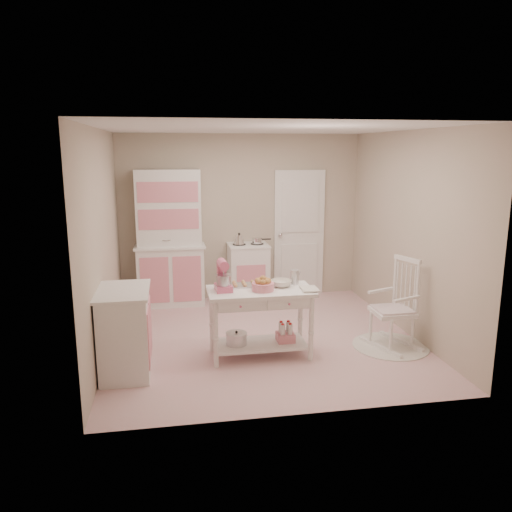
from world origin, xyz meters
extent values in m
plane|color=pink|center=(0.00, 0.00, 0.00)|extent=(3.80, 3.80, 0.00)
cube|color=white|center=(0.00, 0.00, 2.60)|extent=(3.80, 3.80, 0.04)
cube|color=#B5AB93|center=(0.00, 1.90, 1.30)|extent=(3.80, 0.04, 2.60)
cube|color=#B5AB93|center=(0.00, -1.90, 1.30)|extent=(3.80, 0.04, 2.60)
cube|color=#B5AB93|center=(-1.90, 0.00, 1.30)|extent=(0.04, 3.80, 2.60)
cube|color=#B5AB93|center=(1.90, 0.00, 1.30)|extent=(0.04, 3.80, 2.60)
cube|color=white|center=(0.95, 1.87, 1.02)|extent=(0.82, 0.05, 2.04)
cube|color=white|center=(-1.13, 1.66, 1.04)|extent=(1.06, 0.50, 2.08)
cube|color=white|center=(0.07, 1.61, 0.46)|extent=(0.62, 0.57, 0.92)
cube|color=white|center=(-1.63, -0.71, 0.46)|extent=(0.54, 0.84, 0.92)
cylinder|color=white|center=(1.49, -0.53, 0.01)|extent=(0.92, 0.92, 0.01)
cube|color=white|center=(1.49, -0.53, 0.55)|extent=(0.70, 0.84, 1.10)
cube|color=white|center=(-0.13, -0.52, 0.40)|extent=(1.20, 0.60, 0.80)
cube|color=#E7618C|center=(-0.55, -0.50, 0.97)|extent=(0.22, 0.29, 0.34)
cube|color=silver|center=(-0.28, -0.34, 0.81)|extent=(0.34, 0.24, 0.02)
cylinder|color=pink|center=(-0.11, -0.57, 0.85)|extent=(0.25, 0.25, 0.09)
imported|color=silver|center=(0.13, -0.44, 0.84)|extent=(0.24, 0.24, 0.08)
cylinder|color=silver|center=(0.31, -0.36, 0.89)|extent=(0.10, 0.10, 0.17)
imported|color=silver|center=(0.32, -0.64, 0.81)|extent=(0.20, 0.26, 0.02)
camera|label=1|loc=(-1.11, -5.90, 2.36)|focal=35.00mm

